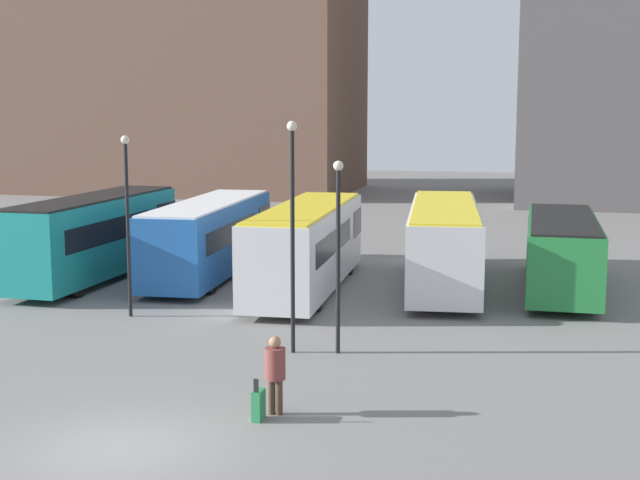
{
  "coord_description": "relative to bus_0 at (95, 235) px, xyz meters",
  "views": [
    {
      "loc": [
        8.0,
        -15.69,
        6.82
      ],
      "look_at": [
        0.76,
        13.97,
        2.26
      ],
      "focal_mm": 50.0,
      "sensor_mm": 36.0,
      "label": 1
    }
  ],
  "objects": [
    {
      "name": "bus_2",
      "position": [
        8.7,
        0.04,
        -0.08
      ],
      "size": [
        3.05,
        11.17,
        3.18
      ],
      "rotation": [
        0.0,
        0.0,
        1.62
      ],
      "color": "silver",
      "rests_on": "ground_plane"
    },
    {
      "name": "suitcase",
      "position": [
        11.22,
        -13.94,
        -1.46
      ],
      "size": [
        0.21,
        0.43,
        0.98
      ],
      "rotation": [
        0.0,
        0.0,
        1.56
      ],
      "color": "#28844C",
      "rests_on": "ground_plane"
    },
    {
      "name": "traveler",
      "position": [
        11.48,
        -13.49,
        -0.74
      ],
      "size": [
        0.47,
        0.47,
        1.8
      ],
      "rotation": [
        0.0,
        0.0,
        1.56
      ],
      "color": "#4C3828",
      "rests_on": "ground_plane"
    },
    {
      "name": "lamp_post_2",
      "position": [
        11.74,
        -8.25,
        1.38
      ],
      "size": [
        0.28,
        0.28,
        5.39
      ],
      "color": "black",
      "rests_on": "ground_plane"
    },
    {
      "name": "ground_plane",
      "position": [
        8.99,
        -16.2,
        -1.8
      ],
      "size": [
        160.0,
        160.0,
        0.0
      ],
      "primitive_type": "plane",
      "color": "slate"
    },
    {
      "name": "lamp_post_1",
      "position": [
        4.14,
        -5.55,
        1.67
      ],
      "size": [
        0.28,
        0.28,
        5.93
      ],
      "color": "black",
      "rests_on": "ground_plane"
    },
    {
      "name": "bus_3",
      "position": [
        13.59,
        2.2,
        -0.1
      ],
      "size": [
        3.78,
        11.89,
        3.12
      ],
      "rotation": [
        0.0,
        0.0,
        1.68
      ],
      "color": "silver",
      "rests_on": "ground_plane"
    },
    {
      "name": "bus_0",
      "position": [
        0.0,
        0.0,
        0.0
      ],
      "size": [
        2.61,
        10.33,
        3.33
      ],
      "rotation": [
        0.0,
        0.0,
        1.55
      ],
      "color": "#19847F",
      "rests_on": "ground_plane"
    },
    {
      "name": "bus_4",
      "position": [
        17.98,
        2.06,
        -0.29
      ],
      "size": [
        2.57,
        9.7,
        2.78
      ],
      "rotation": [
        0.0,
        0.0,
        1.58
      ],
      "color": "#237A38",
      "rests_on": "ground_plane"
    },
    {
      "name": "lamp_post_0",
      "position": [
        10.5,
        -8.49,
        1.94
      ],
      "size": [
        0.28,
        0.28,
        6.46
      ],
      "color": "black",
      "rests_on": "ground_plane"
    },
    {
      "name": "bus_1",
      "position": [
        4.18,
        1.73,
        -0.14
      ],
      "size": [
        3.12,
        10.69,
        3.07
      ],
      "rotation": [
        0.0,
        0.0,
        1.63
      ],
      "color": "#1E56A3",
      "rests_on": "ground_plane"
    }
  ]
}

